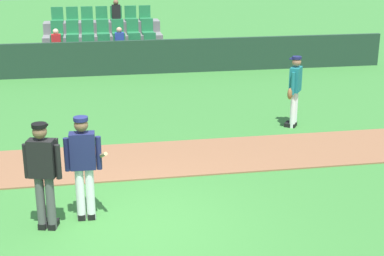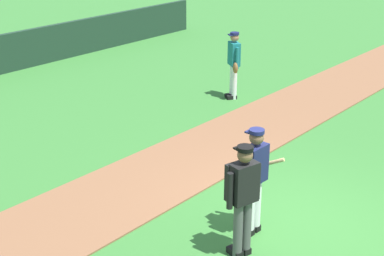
% 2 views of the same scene
% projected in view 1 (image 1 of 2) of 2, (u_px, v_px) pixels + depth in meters
% --- Properties ---
extents(ground_plane, '(80.00, 80.00, 0.00)m').
position_uv_depth(ground_plane, '(130.00, 227.00, 9.17)').
color(ground_plane, '#387A33').
extents(infield_dirt_path, '(28.00, 2.08, 0.03)m').
position_uv_depth(infield_dirt_path, '(120.00, 161.00, 11.88)').
color(infield_dirt_path, brown).
rests_on(infield_dirt_path, ground).
extents(dugout_fence, '(20.00, 0.16, 1.17)m').
position_uv_depth(dugout_fence, '(105.00, 58.00, 19.50)').
color(dugout_fence, '#1E3828').
rests_on(dugout_fence, ground).
extents(stadium_bleachers, '(4.45, 2.95, 2.30)m').
position_uv_depth(stadium_bleachers, '(104.00, 48.00, 21.24)').
color(stadium_bleachers, slate).
rests_on(stadium_bleachers, ground).
extents(batter_navy_jersey, '(0.68, 0.78, 1.76)m').
position_uv_depth(batter_navy_jersey, '(84.00, 164.00, 9.14)').
color(batter_navy_jersey, white).
rests_on(batter_navy_jersey, ground).
extents(umpire_home_plate, '(0.57, 0.38, 1.76)m').
position_uv_depth(umpire_home_plate, '(43.00, 170.00, 8.83)').
color(umpire_home_plate, '#4C4C4C').
rests_on(umpire_home_plate, ground).
extents(runner_teal_jersey, '(0.50, 0.56, 1.76)m').
position_uv_depth(runner_teal_jersey, '(295.00, 89.00, 13.87)').
color(runner_teal_jersey, white).
rests_on(runner_teal_jersey, ground).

